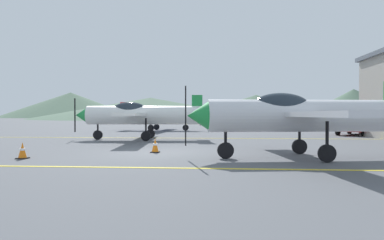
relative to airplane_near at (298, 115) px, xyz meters
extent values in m
plane|color=#54565B|center=(-5.41, 1.26, -1.59)|extent=(400.00, 400.00, 0.00)
cube|color=yellow|center=(-5.41, -2.65, -1.59)|extent=(80.00, 0.16, 0.01)
cube|color=yellow|center=(-5.41, 9.86, -1.59)|extent=(80.00, 0.16, 0.01)
cylinder|color=silver|center=(0.31, 0.04, -0.04)|extent=(7.36, 2.19, 1.17)
cone|color=#1E8C3F|center=(-3.65, -0.52, -0.04)|extent=(0.88, 1.09, 1.00)
cube|color=black|center=(-4.08, -0.58, -0.04)|extent=(0.06, 0.13, 2.14)
ellipsoid|color=#1E2833|center=(-0.64, -0.09, 0.31)|extent=(2.25, 1.25, 0.96)
cube|color=silver|center=(-0.11, -0.02, 0.01)|extent=(2.49, 9.47, 0.17)
cylinder|color=black|center=(-2.65, -0.38, -0.76)|extent=(0.11, 0.11, 1.07)
cylinder|color=black|center=(-2.65, -0.38, -1.29)|extent=(0.61, 0.21, 0.60)
cylinder|color=black|center=(0.36, 1.24, -0.76)|extent=(0.11, 0.11, 1.07)
cylinder|color=black|center=(0.36, 1.24, -1.29)|extent=(0.61, 0.21, 0.60)
cylinder|color=black|center=(0.69, -1.09, -0.76)|extent=(0.11, 0.11, 1.07)
cylinder|color=black|center=(0.69, -1.09, -1.29)|extent=(0.61, 0.21, 0.60)
cylinder|color=white|center=(-7.50, 8.46, -0.04)|extent=(7.33, 1.74, 1.17)
cone|color=#1E8C3F|center=(-11.50, 8.14, -0.04)|extent=(0.82, 1.05, 1.00)
cube|color=black|center=(-11.92, 8.11, -0.04)|extent=(0.05, 0.13, 2.14)
ellipsoid|color=#1E2833|center=(-8.46, 8.38, 0.31)|extent=(2.21, 1.13, 0.96)
cube|color=white|center=(-7.93, 8.42, 0.01)|extent=(1.91, 9.46, 0.17)
cube|color=white|center=(-4.20, 8.72, 0.01)|extent=(0.96, 2.83, 0.11)
cube|color=#1E8C3F|center=(-4.20, 8.72, 0.60)|extent=(0.68, 0.18, 1.28)
cylinder|color=black|center=(-10.48, 8.22, -0.76)|extent=(0.11, 0.11, 1.07)
cylinder|color=black|center=(-10.48, 8.22, -1.29)|extent=(0.61, 0.18, 0.60)
cylinder|color=black|center=(-7.38, 9.65, -0.76)|extent=(0.11, 0.11, 1.07)
cylinder|color=black|center=(-7.38, 9.65, -1.29)|extent=(0.61, 0.18, 0.60)
cylinder|color=black|center=(-7.20, 7.30, -0.76)|extent=(0.11, 0.11, 1.07)
cylinder|color=black|center=(-7.20, 7.30, -1.29)|extent=(0.61, 0.18, 0.60)
cylinder|color=#33478C|center=(-8.99, 20.43, -0.04)|extent=(7.32, 1.56, 1.17)
cone|color=red|center=(-4.99, 20.22, -0.04)|extent=(0.80, 1.04, 1.00)
cube|color=black|center=(-4.56, 20.20, -0.04)|extent=(0.05, 0.13, 2.14)
ellipsoid|color=#1E2833|center=(-8.03, 20.38, 0.31)|extent=(2.18, 1.07, 0.96)
cube|color=#33478C|center=(-8.56, 20.41, 0.01)|extent=(1.67, 9.45, 0.17)
cube|color=#33478C|center=(-12.29, 20.61, 0.01)|extent=(0.89, 2.81, 0.11)
cube|color=red|center=(-12.29, 20.61, 0.60)|extent=(0.68, 0.16, 1.28)
cylinder|color=black|center=(-6.00, 20.27, -0.76)|extent=(0.11, 0.11, 1.07)
cylinder|color=black|center=(-6.00, 20.27, -1.29)|extent=(0.60, 0.16, 0.60)
cylinder|color=black|center=(-9.26, 19.27, -0.76)|extent=(0.11, 0.11, 1.07)
cylinder|color=black|center=(-9.26, 19.27, -1.29)|extent=(0.60, 0.16, 0.60)
cylinder|color=black|center=(-9.14, 21.62, -0.76)|extent=(0.11, 0.11, 1.07)
cylinder|color=black|center=(-9.14, 21.62, -1.29)|extent=(0.60, 0.16, 0.60)
cube|color=red|center=(7.86, 14.37, -0.90)|extent=(4.05, 4.51, 0.75)
cube|color=black|center=(7.95, 14.49, -0.25)|extent=(2.72, 2.87, 0.55)
cylinder|color=black|center=(6.28, 13.80, -1.27)|extent=(0.56, 0.64, 0.64)
cylinder|color=black|center=(7.71, 12.70, -1.27)|extent=(0.56, 0.64, 0.64)
cylinder|color=black|center=(8.02, 16.05, -1.27)|extent=(0.56, 0.64, 0.64)
cylinder|color=black|center=(9.44, 14.95, -1.27)|extent=(0.56, 0.64, 0.64)
cube|color=black|center=(-9.94, -0.94, -1.57)|extent=(0.36, 0.36, 0.04)
cone|color=orange|center=(-9.94, -0.94, -1.28)|extent=(0.29, 0.29, 0.55)
cylinder|color=white|center=(-9.94, -0.94, -1.25)|extent=(0.20, 0.20, 0.08)
cube|color=black|center=(-5.54, 1.37, -1.57)|extent=(0.36, 0.36, 0.04)
cone|color=orange|center=(-5.54, 1.37, -1.28)|extent=(0.29, 0.29, 0.55)
cylinder|color=white|center=(-5.54, 1.37, -1.25)|extent=(0.20, 0.20, 0.08)
cone|color=#4C6651|center=(-78.44, 156.11, 4.92)|extent=(69.15, 69.15, 13.02)
cone|color=#4C6651|center=(-27.58, 111.50, 2.35)|extent=(85.97, 85.97, 7.88)
cone|color=#4C6651|center=(16.82, 156.03, 4.08)|extent=(72.18, 72.18, 11.35)
cone|color=#4C6651|center=(63.02, 154.05, 5.35)|extent=(50.15, 50.15, 13.88)
camera|label=1|loc=(-2.98, -12.47, 0.00)|focal=31.32mm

